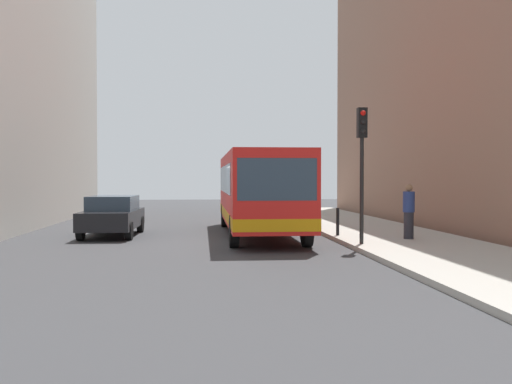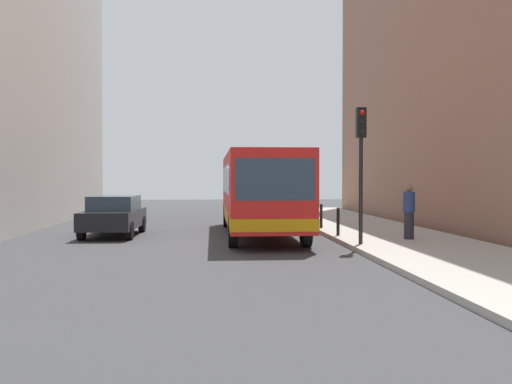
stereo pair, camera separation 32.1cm
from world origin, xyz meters
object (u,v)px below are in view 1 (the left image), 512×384
Objects in this scene: bus at (258,189)px; traffic_light at (362,149)px; pedestrian_near_signal at (409,211)px; bollard_mid at (320,216)px; car_beside_bus at (113,215)px; bollard_farthest at (295,208)px; bollard_near at (338,222)px; bollard_far at (306,212)px.

traffic_light is at bearing 120.19° from bus.
bus reaches higher than pedestrian_near_signal.
traffic_light is 6.27m from bollard_mid.
car_beside_bus is 10.78m from bollard_farthest.
bus is 2.69× the size of traffic_light.
bollard_farthest is (2.57, 7.36, -1.10)m from bus.
traffic_light is 12.23m from bollard_farthest.
bollard_mid is 0.53× the size of pedestrian_near_signal.
bollard_farthest is (7.96, 7.26, -0.16)m from car_beside_bus.
pedestrian_near_signal reaches higher than bollard_near.
traffic_light is 4.32× the size of bollard_farthest.
bollard_mid is at bearing 142.61° from pedestrian_near_signal.
car_beside_bus is 4.69× the size of bollard_far.
pedestrian_near_signal is (10.00, -3.43, 0.26)m from car_beside_bus.
bus reaches higher than bollard_farthest.
bollard_mid and bollard_farthest have the same top height.
bollard_mid is at bearing 90.00° from bollard_near.
bollard_near is (7.96, -2.05, -0.16)m from car_beside_bus.
bollard_near is (-0.10, 2.69, -2.38)m from traffic_light.
bollard_mid is (-0.10, 5.80, -2.38)m from traffic_light.
bollard_near is 3.10m from bollard_mid.
bollard_far is (2.57, 4.26, -1.10)m from bus.
bollard_far is 0.53× the size of pedestrian_near_signal.
bollard_mid is 4.94m from pedestrian_near_signal.
pedestrian_near_signal is at bearing -74.98° from bollard_far.
bollard_farthest is at bearing -135.92° from car_beside_bus.
bus is at bearing -179.34° from car_beside_bus.
traffic_light reaches higher than bollard_far.
traffic_light reaches higher than bollard_mid.
pedestrian_near_signal is (2.04, -4.48, 0.42)m from bollard_mid.
bus is 11.61× the size of bollard_mid.
bollard_farthest is (0.00, 9.31, 0.00)m from bollard_near.
bollard_near and bollard_farthest have the same top height.
bollard_mid is at bearing 90.99° from traffic_light.
bollard_near is 6.21m from bollard_far.
traffic_light reaches higher than bollard_farthest.
bollard_far is (0.00, 3.10, 0.00)m from bollard_mid.
bollard_far is at bearing -90.00° from bollard_farthest.
bus reaches higher than bollard_mid.
bollard_near is 1.00× the size of bollard_farthest.
pedestrian_near_signal is (2.04, -1.38, 0.42)m from bollard_near.
bollard_near and bollard_far have the same top height.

